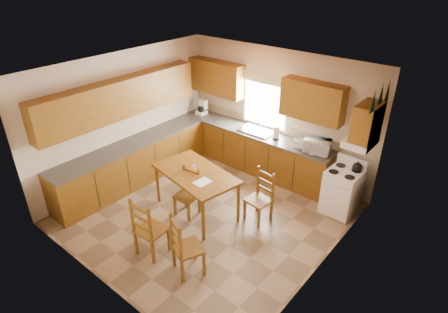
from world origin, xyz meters
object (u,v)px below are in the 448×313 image
Objects in this scene: dining_table at (196,192)px; chair_far_left at (187,193)px; chair_near_left at (151,226)px; microwave at (317,146)px; chair_near_right at (188,245)px; stove at (342,192)px; chair_far_right at (259,197)px.

chair_far_left is (-0.07, -0.19, 0.04)m from dining_table.
dining_table is 1.30m from chair_near_left.
microwave reaches higher than chair_near_right.
chair_near_left is 1.14× the size of chair_far_left.
stove is 0.83× the size of chair_near_right.
stove is 0.91× the size of chair_far_left.
stove is 0.54× the size of dining_table.
chair_near_left is at bearing -69.69° from dining_table.
microwave is 0.43× the size of chair_near_left.
stove is 2.88m from chair_far_left.
chair_near_left is 1.13m from chair_far_left.
dining_table is at bearing -84.29° from chair_near_left.
chair_far_right is (0.82, 1.80, -0.04)m from chair_near_left.
stove is at bearing -86.80° from chair_near_right.
chair_near_right reaches higher than stove.
dining_table is at bearing -138.41° from microwave.
microwave is at bearing -113.63° from chair_near_left.
dining_table is 1.16m from chair_far_right.
chair_near_left is (-1.86, -3.00, 0.11)m from stove.
stove is 0.98m from microwave.
chair_far_right is (1.04, 0.52, 0.07)m from dining_table.
chair_near_left reaches higher than chair_far_left.
dining_table is at bearing 64.95° from chair_far_left.
chair_far_right reaches higher than chair_far_left.
stove is at bearing 56.97° from chair_far_right.
chair_far_left reaches higher than stove.
stove is 1.84× the size of microwave.
chair_far_left is (-2.15, -1.91, 0.04)m from stove.
dining_table is at bearing -145.62° from chair_far_right.
dining_table is 1.53m from chair_near_right.
microwave is 3.48m from chair_near_left.
chair_far_right is at bearing 28.30° from chair_far_left.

